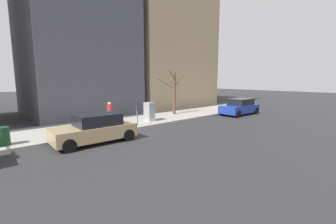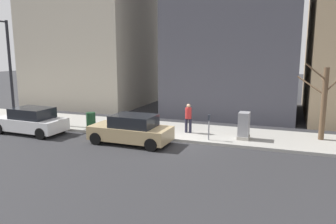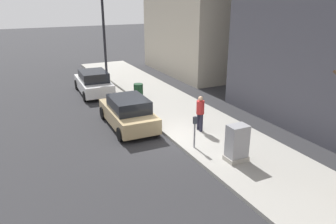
% 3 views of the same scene
% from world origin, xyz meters
% --- Properties ---
extents(ground_plane, '(120.00, 120.00, 0.00)m').
position_xyz_m(ground_plane, '(0.00, 0.00, 0.00)').
color(ground_plane, '#2B2B2D').
extents(sidewalk, '(4.00, 36.00, 0.15)m').
position_xyz_m(sidewalk, '(2.00, 0.00, 0.07)').
color(sidewalk, '#9E9B93').
rests_on(sidewalk, ground).
extents(parked_car_blue, '(1.98, 4.23, 1.52)m').
position_xyz_m(parked_car_blue, '(-1.15, -12.15, 0.74)').
color(parked_car_blue, '#1E389E').
rests_on(parked_car_blue, ground).
extents(parked_car_tan, '(2.01, 4.24, 1.52)m').
position_xyz_m(parked_car_tan, '(-1.10, 2.09, 0.74)').
color(parked_car_tan, tan).
rests_on(parked_car_tan, ground).
extents(parking_meter, '(0.14, 0.10, 1.35)m').
position_xyz_m(parking_meter, '(0.45, -1.62, 0.98)').
color(parking_meter, slate).
rests_on(parking_meter, sidewalk).
extents(utility_box, '(0.83, 0.61, 1.43)m').
position_xyz_m(utility_box, '(1.30, -3.30, 0.85)').
color(utility_box, '#A8A399').
rests_on(utility_box, sidewalk).
extents(bare_tree, '(1.36, 2.37, 3.99)m').
position_xyz_m(bare_tree, '(2.61, -7.13, 2.17)').
color(bare_tree, brown).
rests_on(bare_tree, sidewalk).
extents(trash_bin, '(0.56, 0.56, 0.90)m').
position_xyz_m(trash_bin, '(0.90, 5.85, 0.60)').
color(trash_bin, '#14381E').
rests_on(trash_bin, sidewalk).
extents(pedestrian_near_meter, '(0.36, 0.40, 1.66)m').
position_xyz_m(pedestrian_near_meter, '(1.60, -0.16, 1.09)').
color(pedestrian_near_meter, '#1E1E2D').
rests_on(pedestrian_near_meter, sidewalk).
extents(office_tower_left, '(11.08, 11.08, 14.80)m').
position_xyz_m(office_tower_left, '(11.04, -12.16, 7.40)').
color(office_tower_left, tan).
rests_on(office_tower_left, ground).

